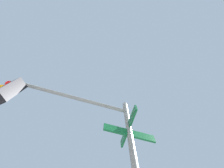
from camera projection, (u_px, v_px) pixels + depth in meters
The scene contains 1 object.
traffic_signal_near at pixel (65, 124), 2.89m from camera, with size 2.65×2.34×5.12m.
Camera 1 is at (-7.05, -5.16, 1.17)m, focal length 25.15 mm.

